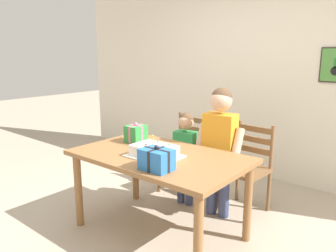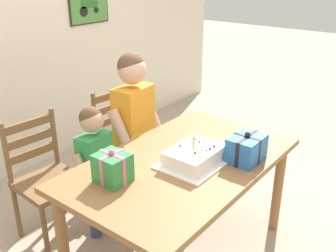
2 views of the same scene
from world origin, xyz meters
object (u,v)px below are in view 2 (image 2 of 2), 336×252
dining_table (182,173)px  chair_right (125,141)px  birthday_cake (195,156)px  gift_box_red_large (113,168)px  child_younger (95,160)px  gift_box_beside_cake (246,149)px  chair_left (47,179)px  child_older (134,119)px

dining_table → chair_right: 1.02m
birthday_cake → gift_box_red_large: gift_box_red_large is taller
child_younger → dining_table: bearing=-74.7°
birthday_cake → gift_box_beside_cake: size_ratio=1.80×
chair_right → child_younger: 0.66m
chair_left → child_older: 0.77m
dining_table → gift_box_red_large: size_ratio=7.45×
gift_box_red_large → birthday_cake: bearing=-28.1°
gift_box_red_large → chair_right: size_ratio=0.22×
chair_left → gift_box_beside_cake: bearing=-62.3°
gift_box_red_large → chair_right: 1.19m
dining_table → chair_left: size_ratio=1.66×
chair_right → child_older: (-0.17, -0.28, 0.33)m
gift_box_beside_cake → dining_table: bearing=128.0°
gift_box_beside_cake → child_younger: size_ratio=0.24×
birthday_cake → gift_box_beside_cake: gift_box_beside_cake is taller
birthday_cake → chair_right: bearing=68.5°
chair_right → chair_left: bearing=180.0°
birthday_cake → gift_box_red_large: (-0.46, 0.24, 0.04)m
gift_box_red_large → child_older: 0.83m
gift_box_red_large → chair_left: bearing=86.4°
birthday_cake → gift_box_red_large: 0.52m
gift_box_red_large → child_younger: 0.59m
chair_right → gift_box_red_large: bearing=-138.6°
child_older → child_younger: (-0.41, 0.00, -0.18)m
gift_box_beside_cake → chair_right: gift_box_beside_cake is taller
gift_box_red_large → gift_box_beside_cake: (0.69, -0.47, -0.00)m
dining_table → child_younger: (-0.17, 0.63, -0.04)m
gift_box_red_large → gift_box_beside_cake: 0.84m
chair_left → chair_right: same height
child_older → chair_left: bearing=156.3°
birthday_cake → chair_left: birthday_cake is taller
child_younger → gift_box_beside_cake: bearing=-66.2°
chair_left → dining_table: bearing=-66.4°
gift_box_beside_cake → chair_right: (0.16, 1.22, -0.37)m
gift_box_beside_cake → gift_box_red_large: bearing=145.4°
gift_box_red_large → chair_left: gift_box_red_large is taller
gift_box_beside_cake → child_younger: bearing=113.8°
chair_left → child_older: child_older is taller
chair_right → child_younger: (-0.58, -0.28, 0.15)m
dining_table → gift_box_beside_cake: (0.24, -0.31, 0.18)m
dining_table → chair_left: 1.01m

